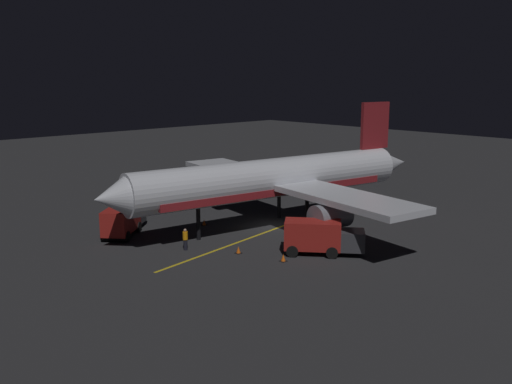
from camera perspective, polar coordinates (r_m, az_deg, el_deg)
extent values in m
cube|color=#29292B|center=(51.41, 1.62, -3.62)|extent=(180.00, 180.00, 0.20)
cube|color=gold|center=(47.74, -0.59, -4.69)|extent=(3.57, 21.53, 0.01)
cylinder|color=silver|center=(50.39, 1.65, 1.43)|extent=(8.05, 27.80, 3.54)
cube|color=maroon|center=(50.57, 1.64, 0.34)|extent=(7.19, 23.69, 0.64)
cone|color=silver|center=(43.57, -14.43, -0.58)|extent=(3.89, 3.37, 3.47)
cone|color=silver|center=(60.56, 13.57, 2.85)|extent=(3.85, 4.72, 3.19)
cube|color=maroon|center=(58.20, 12.02, 6.65)|extent=(0.95, 3.61, 4.69)
cube|color=silver|center=(44.99, 9.35, -0.67)|extent=(13.91, 6.93, 0.50)
cylinder|color=slate|center=(44.99, 7.60, -2.45)|extent=(2.60, 3.50, 2.10)
cube|color=silver|center=(58.13, -2.10, 2.27)|extent=(13.91, 6.93, 0.50)
cylinder|color=slate|center=(57.20, -2.76, 0.69)|extent=(2.60, 3.50, 2.10)
cylinder|color=black|center=(47.15, -5.89, -3.26)|extent=(0.41, 0.41, 2.72)
cylinder|color=black|center=(50.81, 5.21, -2.14)|extent=(0.41, 0.41, 2.72)
cylinder|color=black|center=(54.07, 2.36, -1.26)|extent=(0.41, 0.41, 2.72)
cube|color=maroon|center=(49.20, -13.60, -2.74)|extent=(4.46, 4.72, 2.08)
cube|color=#38383D|center=(52.11, -12.46, -2.21)|extent=(2.69, 2.66, 1.50)
cylinder|color=black|center=(50.87, -12.97, -3.45)|extent=(2.34, 2.19, 0.90)
cylinder|color=black|center=(48.06, -14.15, -4.39)|extent=(2.34, 2.19, 0.90)
cube|color=maroon|center=(43.37, 5.79, -4.35)|extent=(4.64, 4.34, 2.18)
cube|color=#38383D|center=(43.52, 9.80, -4.86)|extent=(2.66, 2.68, 1.50)
cylinder|color=black|center=(43.68, 7.74, -5.76)|extent=(2.16, 2.35, 0.90)
cylinder|color=black|center=(43.73, 3.79, -5.66)|extent=(2.16, 2.35, 0.90)
cylinder|color=black|center=(44.74, -7.21, -5.36)|extent=(0.32, 0.32, 0.85)
cylinder|color=orange|center=(44.53, -7.23, -4.44)|extent=(0.40, 0.40, 0.65)
sphere|color=tan|center=(44.41, -7.24, -3.88)|extent=(0.24, 0.24, 0.24)
cone|color=#EA590F|center=(41.84, 2.80, -6.71)|extent=(0.36, 0.36, 0.55)
cube|color=black|center=(41.92, 2.80, -7.05)|extent=(0.50, 0.50, 0.03)
cone|color=#EA590F|center=(43.65, -1.80, -5.91)|extent=(0.36, 0.36, 0.55)
cube|color=black|center=(43.73, -1.80, -6.24)|extent=(0.50, 0.50, 0.03)
cone|color=#EA590F|center=(45.00, 4.96, -5.41)|extent=(0.36, 0.36, 0.55)
cube|color=black|center=(45.07, 4.95, -5.73)|extent=(0.50, 0.50, 0.03)
cone|color=#EA590F|center=(51.88, -5.31, -3.09)|extent=(0.36, 0.36, 0.55)
cube|color=black|center=(51.95, -5.31, -3.37)|extent=(0.50, 0.50, 0.03)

